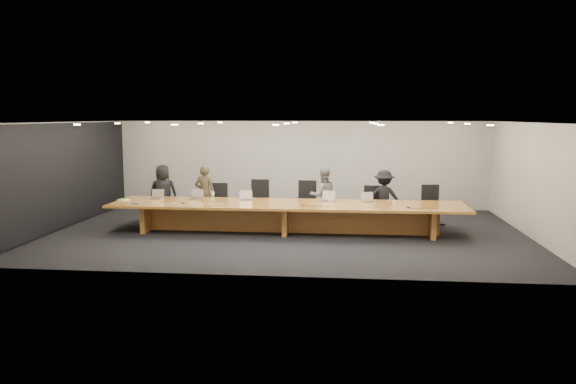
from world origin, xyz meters
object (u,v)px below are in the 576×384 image
object	(u,v)px
mic_left	(183,203)
amber_mug	(203,200)
laptop_c	(247,195)
person_c	(323,196)
laptop_a	(156,194)
laptop_d	(327,196)
chair_left	(219,202)
person_a	(163,193)
av_box	(137,203)
chair_mid_right	(305,202)
chair_far_right	(432,205)
paper_cup_near	(330,201)
chair_far_left	(161,202)
mic_center	(303,205)
laptop_b	(195,194)
laptop_e	(369,197)
mic_right	(408,207)
paper_cup_far	(394,202)
conference_table	(287,212)
person_b	(205,193)
water_bottle	(213,196)
person_d	(384,198)
chair_mid_left	(258,201)

from	to	relation	value
mic_left	amber_mug	bearing A→B (deg)	31.42
laptop_c	person_c	bearing A→B (deg)	3.79
laptop_a	mic_left	world-z (taller)	laptop_a
laptop_d	chair_left	bearing A→B (deg)	-171.08
chair_left	person_a	bearing A→B (deg)	179.93
person_c	laptop_d	world-z (taller)	person_c
person_c	av_box	distance (m)	4.93
chair_mid_right	chair_far_right	size ratio (longest dim) A/B	1.06
paper_cup_near	person_a	bearing A→B (deg)	168.80
chair_far_left	laptop_c	world-z (taller)	chair_far_left
person_a	mic_center	world-z (taller)	person_a
laptop_b	mic_center	distance (m)	3.03
person_a	amber_mug	world-z (taller)	person_a
laptop_c	laptop_e	distance (m)	3.20
laptop_e	amber_mug	size ratio (longest dim) A/B	3.74
laptop_c	laptop_a	bearing A→B (deg)	161.49
av_box	laptop_b	bearing A→B (deg)	48.20
chair_left	amber_mug	bearing A→B (deg)	-99.34
laptop_b	person_c	bearing A→B (deg)	23.45
person_a	laptop_c	distance (m)	2.63
mic_left	mic_right	size ratio (longest dim) A/B	1.07
chair_far_left	mic_left	world-z (taller)	chair_far_left
paper_cup_far	mic_right	size ratio (longest dim) A/B	0.86
chair_left	laptop_b	world-z (taller)	chair_left
laptop_d	mic_left	xyz separation A→B (m)	(-3.62, -0.69, -0.13)
conference_table	laptop_b	world-z (taller)	laptop_b
av_box	chair_mid_right	bearing A→B (deg)	36.30
paper_cup_far	chair_far_right	bearing A→B (deg)	44.64
paper_cup_far	av_box	world-z (taller)	paper_cup_far
person_b	person_c	xyz separation A→B (m)	(3.31, 0.02, -0.02)
chair_mid_right	mic_center	distance (m)	1.60
av_box	laptop_c	bearing A→B (deg)	31.88
chair_far_left	water_bottle	size ratio (longest dim) A/B	4.33
chair_far_left	chair_far_right	distance (m)	7.51
chair_far_right	laptop_d	bearing A→B (deg)	-169.63
chair_mid_right	laptop_b	distance (m)	3.01
person_d	water_bottle	bearing A→B (deg)	20.51
chair_left	chair_mid_left	world-z (taller)	chair_mid_left
chair_left	mic_right	xyz separation A→B (m)	(5.08, -1.68, 0.22)
chair_far_left	laptop_a	size ratio (longest dim) A/B	3.23
chair_mid_right	laptop_c	bearing A→B (deg)	-142.06
chair_mid_right	person_c	size ratio (longest dim) A/B	0.77
person_c	laptop_b	size ratio (longest dim) A/B	4.50
person_d	laptop_d	bearing A→B (deg)	36.95
person_b	paper_cup_far	size ratio (longest dim) A/B	16.00
chair_left	mic_center	bearing A→B (deg)	-37.05
chair_far_right	conference_table	bearing A→B (deg)	-168.19
laptop_d	laptop_e	distance (m)	1.09
person_b	mic_left	size ratio (longest dim) A/B	12.85
water_bottle	mic_left	bearing A→B (deg)	-142.09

